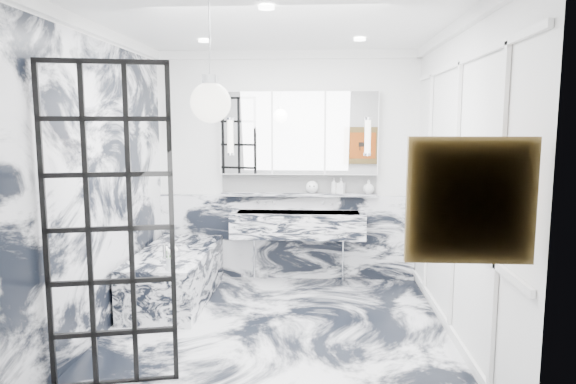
# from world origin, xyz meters

# --- Properties ---
(floor) EXTENTS (3.60, 3.60, 0.00)m
(floor) POSITION_xyz_m (0.00, 0.00, 0.00)
(floor) COLOR silver
(floor) RESTS_ON ground
(ceiling) EXTENTS (3.60, 3.60, 0.00)m
(ceiling) POSITION_xyz_m (0.00, 0.00, 2.80)
(ceiling) COLOR white
(ceiling) RESTS_ON wall_back
(wall_back) EXTENTS (3.60, 0.00, 3.60)m
(wall_back) POSITION_xyz_m (0.00, 1.80, 1.40)
(wall_back) COLOR white
(wall_back) RESTS_ON floor
(wall_front) EXTENTS (3.60, 0.00, 3.60)m
(wall_front) POSITION_xyz_m (0.00, -1.80, 1.40)
(wall_front) COLOR white
(wall_front) RESTS_ON floor
(wall_left) EXTENTS (0.00, 3.60, 3.60)m
(wall_left) POSITION_xyz_m (-1.60, 0.00, 1.40)
(wall_left) COLOR white
(wall_left) RESTS_ON floor
(wall_right) EXTENTS (0.00, 3.60, 3.60)m
(wall_right) POSITION_xyz_m (1.60, 0.00, 1.40)
(wall_right) COLOR white
(wall_right) RESTS_ON floor
(marble_clad_back) EXTENTS (3.18, 0.05, 1.05)m
(marble_clad_back) POSITION_xyz_m (0.00, 1.78, 0.53)
(marble_clad_back) COLOR silver
(marble_clad_back) RESTS_ON floor
(marble_clad_left) EXTENTS (0.02, 3.56, 2.68)m
(marble_clad_left) POSITION_xyz_m (-1.59, 0.00, 1.34)
(marble_clad_left) COLOR silver
(marble_clad_left) RESTS_ON floor
(panel_molding) EXTENTS (0.03, 3.40, 2.30)m
(panel_molding) POSITION_xyz_m (1.58, 0.00, 1.30)
(panel_molding) COLOR white
(panel_molding) RESTS_ON floor
(soap_bottle_a) EXTENTS (0.08, 0.08, 0.19)m
(soap_bottle_a) POSITION_xyz_m (0.58, 1.71, 1.18)
(soap_bottle_a) COLOR #8C5919
(soap_bottle_a) RESTS_ON ledge
(soap_bottle_b) EXTENTS (0.11, 0.11, 0.19)m
(soap_bottle_b) POSITION_xyz_m (0.67, 1.71, 1.19)
(soap_bottle_b) COLOR #4C4C51
(soap_bottle_b) RESTS_ON ledge
(soap_bottle_c) EXTENTS (0.14, 0.14, 0.17)m
(soap_bottle_c) POSITION_xyz_m (1.00, 1.71, 1.17)
(soap_bottle_c) COLOR silver
(soap_bottle_c) RESTS_ON ledge
(face_pot) EXTENTS (0.15, 0.15, 0.15)m
(face_pot) POSITION_xyz_m (0.31, 1.71, 1.17)
(face_pot) COLOR white
(face_pot) RESTS_ON ledge
(amber_bottle) EXTENTS (0.04, 0.04, 0.10)m
(amber_bottle) POSITION_xyz_m (0.63, 1.71, 1.14)
(amber_bottle) COLOR #8C5919
(amber_bottle) RESTS_ON ledge
(flower_vase) EXTENTS (0.08, 0.08, 0.12)m
(flower_vase) POSITION_xyz_m (-1.00, 0.15, 0.61)
(flower_vase) COLOR silver
(flower_vase) RESTS_ON bathtub
(crittall_door) EXTENTS (0.87, 0.24, 2.36)m
(crittall_door) POSITION_xyz_m (-1.11, -0.95, 1.18)
(crittall_door) COLOR black
(crittall_door) RESTS_ON floor
(artwork) EXTENTS (0.58, 0.06, 0.58)m
(artwork) POSITION_xyz_m (1.20, -1.76, 1.53)
(artwork) COLOR #C74114
(artwork) RESTS_ON wall_front
(pendant_light) EXTENTS (0.25, 0.25, 0.25)m
(pendant_light) POSITION_xyz_m (-0.28, -1.29, 2.06)
(pendant_light) COLOR white
(pendant_light) RESTS_ON ceiling
(trough_sink) EXTENTS (1.60, 0.45, 0.30)m
(trough_sink) POSITION_xyz_m (0.15, 1.55, 0.73)
(trough_sink) COLOR silver
(trough_sink) RESTS_ON wall_back
(ledge) EXTENTS (1.90, 0.14, 0.04)m
(ledge) POSITION_xyz_m (0.15, 1.72, 1.07)
(ledge) COLOR silver
(ledge) RESTS_ON wall_back
(subway_tile) EXTENTS (1.90, 0.03, 0.23)m
(subway_tile) POSITION_xyz_m (0.15, 1.78, 1.21)
(subway_tile) COLOR white
(subway_tile) RESTS_ON wall_back
(mirror_cabinet) EXTENTS (1.90, 0.16, 1.00)m
(mirror_cabinet) POSITION_xyz_m (0.15, 1.73, 1.82)
(mirror_cabinet) COLOR white
(mirror_cabinet) RESTS_ON wall_back
(sconce_left) EXTENTS (0.07, 0.07, 0.40)m
(sconce_left) POSITION_xyz_m (-0.67, 1.63, 1.78)
(sconce_left) COLOR white
(sconce_left) RESTS_ON mirror_cabinet
(sconce_right) EXTENTS (0.07, 0.07, 0.40)m
(sconce_right) POSITION_xyz_m (0.97, 1.63, 1.78)
(sconce_right) COLOR white
(sconce_right) RESTS_ON mirror_cabinet
(bathtub) EXTENTS (0.75, 1.65, 0.55)m
(bathtub) POSITION_xyz_m (-1.18, 0.90, 0.28)
(bathtub) COLOR silver
(bathtub) RESTS_ON floor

